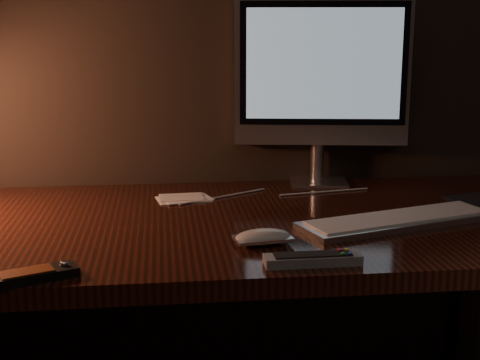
{
  "coord_description": "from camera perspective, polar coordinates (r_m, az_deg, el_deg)",
  "views": [
    {
      "loc": [
        -0.13,
        0.42,
        1.16
      ],
      "look_at": [
        0.02,
        1.73,
        0.87
      ],
      "focal_mm": 50.0,
      "sensor_mm": 36.0,
      "label": 1
    }
  ],
  "objects": [
    {
      "name": "media_remote",
      "position": [
        1.19,
        -16.97,
        -7.7
      ],
      "size": [
        0.15,
        0.1,
        0.03
      ],
      "rotation": [
        0.0,
        0.0,
        0.41
      ],
      "color": "black",
      "rests_on": "desk"
    },
    {
      "name": "monitor",
      "position": [
        1.82,
        7.0,
        8.72
      ],
      "size": [
        0.47,
        0.16,
        0.49
      ],
      "rotation": [
        0.0,
        0.0,
        -0.16
      ],
      "color": "silver",
      "rests_on": "desk"
    },
    {
      "name": "tv_remote",
      "position": [
        1.22,
        6.22,
        -6.72
      ],
      "size": [
        0.18,
        0.05,
        0.02
      ],
      "rotation": [
        0.0,
        0.0,
        0.01
      ],
      "color": "gray",
      "rests_on": "desk"
    },
    {
      "name": "desk",
      "position": [
        1.61,
        -1.62,
        -7.07
      ],
      "size": [
        1.6,
        0.75,
        0.75
      ],
      "color": "#36140C",
      "rests_on": "ground"
    },
    {
      "name": "keyboard",
      "position": [
        1.51,
        13.4,
        -3.31
      ],
      "size": [
        0.48,
        0.26,
        0.02
      ],
      "primitive_type": "cube",
      "rotation": [
        0.0,
        0.0,
        0.3
      ],
      "color": "silver",
      "rests_on": "desk"
    },
    {
      "name": "cable",
      "position": [
        1.71,
        3.04,
        -1.3
      ],
      "size": [
        0.49,
        0.17,
        0.0
      ],
      "primitive_type": "cylinder",
      "rotation": [
        0.0,
        1.57,
        0.33
      ],
      "color": "white",
      "rests_on": "desk"
    },
    {
      "name": "papers",
      "position": [
        1.68,
        -4.83,
        -1.57
      ],
      "size": [
        0.14,
        0.11,
        0.01
      ],
      "primitive_type": "cube",
      "rotation": [
        0.0,
        0.0,
        0.17
      ],
      "color": "white",
      "rests_on": "desk"
    },
    {
      "name": "mouse",
      "position": [
        1.33,
        1.97,
        -5.05
      ],
      "size": [
        0.12,
        0.07,
        0.02
      ],
      "primitive_type": "ellipsoid",
      "rotation": [
        0.0,
        0.0,
        0.15
      ],
      "color": "white",
      "rests_on": "desk"
    }
  ]
}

